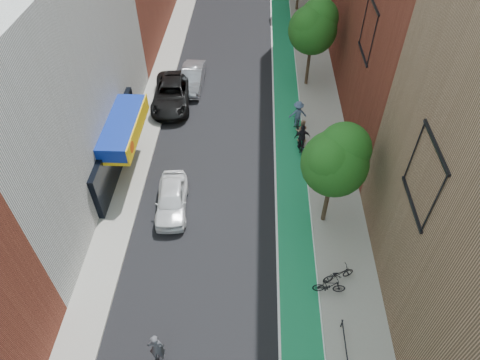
# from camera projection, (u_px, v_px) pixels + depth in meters

# --- Properties ---
(bike_lane) EXTENTS (2.00, 68.00, 0.01)m
(bike_lane) POSITION_uv_depth(u_px,v_px,m) (285.00, 71.00, 35.53)
(bike_lane) COLOR #168051
(bike_lane) RESTS_ON ground
(sidewalk_left) EXTENTS (2.00, 68.00, 0.15)m
(sidewalk_left) POSITION_uv_depth(u_px,v_px,m) (165.00, 68.00, 35.77)
(sidewalk_left) COLOR gray
(sidewalk_left) RESTS_ON ground
(sidewalk_right) EXTENTS (3.00, 68.00, 0.15)m
(sidewalk_right) POSITION_uv_depth(u_px,v_px,m) (315.00, 71.00, 35.41)
(sidewalk_right) COLOR gray
(sidewalk_right) RESTS_ON ground
(building_left_white) EXTENTS (8.00, 20.00, 12.00)m
(building_left_white) POSITION_uv_depth(u_px,v_px,m) (24.00, 83.00, 23.24)
(building_left_white) COLOR silver
(building_left_white) RESTS_ON ground
(tree_near) EXTENTS (3.40, 3.36, 6.42)m
(tree_near) POSITION_uv_depth(u_px,v_px,m) (336.00, 159.00, 20.89)
(tree_near) COLOR #332619
(tree_near) RESTS_ON ground
(tree_mid) EXTENTS (3.55, 3.53, 6.74)m
(tree_mid) POSITION_uv_depth(u_px,v_px,m) (314.00, 26.00, 30.63)
(tree_mid) COLOR #332619
(tree_mid) RESTS_ON ground
(parked_car_white) EXTENTS (2.06, 4.40, 1.46)m
(parked_car_white) POSITION_uv_depth(u_px,v_px,m) (172.00, 199.00, 24.33)
(parked_car_white) COLOR white
(parked_car_white) RESTS_ON ground
(parked_car_black) EXTENTS (3.04, 6.00, 1.63)m
(parked_car_black) POSITION_uv_depth(u_px,v_px,m) (172.00, 94.00, 31.72)
(parked_car_black) COLOR black
(parked_car_black) RESTS_ON ground
(parked_car_silver) EXTENTS (1.72, 4.62, 1.51)m
(parked_car_silver) POSITION_uv_depth(u_px,v_px,m) (192.00, 78.00, 33.41)
(parked_car_silver) COLOR gray
(parked_car_silver) RESTS_ON ground
(cyclist_lead) EXTENTS (0.75, 1.61, 2.20)m
(cyclist_lead) POSITION_uv_depth(u_px,v_px,m) (158.00, 354.00, 18.00)
(cyclist_lead) COLOR black
(cyclist_lead) RESTS_ON ground
(cyclist_lane_near) EXTENTS (0.86, 1.51, 2.00)m
(cyclist_lane_near) POSITION_uv_depth(u_px,v_px,m) (301.00, 134.00, 28.23)
(cyclist_lane_near) COLOR black
(cyclist_lane_near) RESTS_ON ground
(cyclist_lane_mid) EXTENTS (1.08, 1.81, 2.11)m
(cyclist_lane_mid) POSITION_uv_depth(u_px,v_px,m) (302.00, 143.00, 27.76)
(cyclist_lane_mid) COLOR black
(cyclist_lane_mid) RESTS_ON ground
(cyclist_lane_far) EXTENTS (1.30, 1.67, 2.24)m
(cyclist_lane_far) POSITION_uv_depth(u_px,v_px,m) (298.00, 117.00, 29.33)
(cyclist_lane_far) COLOR black
(cyclist_lane_far) RESTS_ON ground
(parked_bike_mid) EXTENTS (1.60, 0.46, 0.96)m
(parked_bike_mid) POSITION_uv_depth(u_px,v_px,m) (329.00, 286.00, 20.46)
(parked_bike_mid) COLOR black
(parked_bike_mid) RESTS_ON sidewalk_right
(parked_bike_far) EXTENTS (1.76, 1.16, 0.87)m
(parked_bike_far) POSITION_uv_depth(u_px,v_px,m) (338.00, 274.00, 20.99)
(parked_bike_far) COLOR black
(parked_bike_far) RESTS_ON sidewalk_right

